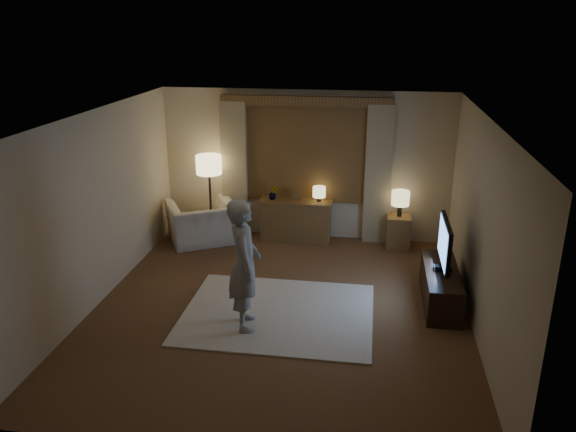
% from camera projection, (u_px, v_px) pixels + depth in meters
% --- Properties ---
extents(room, '(5.04, 5.54, 2.64)m').
position_uv_depth(room, '(286.00, 204.00, 7.64)').
color(room, brown).
rests_on(room, ground).
extents(rug, '(2.50, 2.00, 0.02)m').
position_uv_depth(rug, '(278.00, 313.00, 7.47)').
color(rug, '#F5E8CE').
rests_on(rug, floor).
extents(sideboard, '(1.20, 0.40, 0.70)m').
position_uv_depth(sideboard, '(296.00, 221.00, 9.85)').
color(sideboard, brown).
rests_on(sideboard, floor).
extents(picture_frame, '(0.16, 0.02, 0.20)m').
position_uv_depth(picture_frame, '(296.00, 197.00, 9.69)').
color(picture_frame, brown).
rests_on(picture_frame, sideboard).
extents(plant, '(0.17, 0.13, 0.30)m').
position_uv_depth(plant, '(273.00, 193.00, 9.74)').
color(plant, '#999999').
rests_on(plant, sideboard).
extents(table_lamp_sideboard, '(0.22, 0.22, 0.30)m').
position_uv_depth(table_lamp_sideboard, '(319.00, 193.00, 9.60)').
color(table_lamp_sideboard, black).
rests_on(table_lamp_sideboard, sideboard).
extents(floor_lamp, '(0.44, 0.44, 1.51)m').
position_uv_depth(floor_lamp, '(209.00, 169.00, 9.64)').
color(floor_lamp, black).
rests_on(floor_lamp, floor).
extents(armchair, '(1.44, 1.39, 0.72)m').
position_uv_depth(armchair, '(202.00, 223.00, 9.75)').
color(armchair, beige).
rests_on(armchair, floor).
extents(side_table, '(0.40, 0.40, 0.56)m').
position_uv_depth(side_table, '(398.00, 232.00, 9.57)').
color(side_table, brown).
rests_on(side_table, floor).
extents(table_lamp_side, '(0.30, 0.30, 0.44)m').
position_uv_depth(table_lamp_side, '(400.00, 199.00, 9.37)').
color(table_lamp_side, black).
rests_on(table_lamp_side, side_table).
extents(tv_stand, '(0.45, 1.40, 0.50)m').
position_uv_depth(tv_stand, '(441.00, 287.00, 7.67)').
color(tv_stand, black).
rests_on(tv_stand, floor).
extents(tv, '(0.24, 0.98, 0.70)m').
position_uv_depth(tv, '(445.00, 244.00, 7.46)').
color(tv, black).
rests_on(tv, tv_stand).
extents(person, '(0.55, 0.70, 1.69)m').
position_uv_depth(person, '(244.00, 264.00, 6.89)').
color(person, gray).
rests_on(person, rug).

